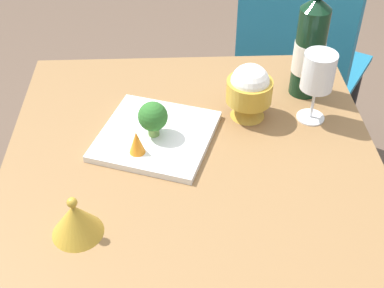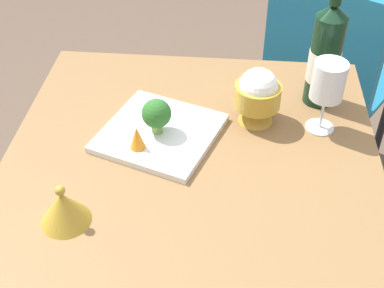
% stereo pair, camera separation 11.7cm
% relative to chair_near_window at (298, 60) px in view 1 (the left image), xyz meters
% --- Properties ---
extents(dining_table, '(0.84, 0.84, 0.72)m').
position_rel_chair_near_window_xyz_m(dining_table, '(-0.71, 0.40, 0.10)').
color(dining_table, olive).
rests_on(dining_table, ground_plane).
extents(chair_near_window, '(0.55, 0.55, 0.85)m').
position_rel_chair_near_window_xyz_m(chair_near_window, '(0.00, 0.00, 0.00)').
color(chair_near_window, teal).
rests_on(chair_near_window, ground_plane).
extents(wine_bottle, '(0.08, 0.08, 0.33)m').
position_rel_chair_near_window_xyz_m(wine_bottle, '(-0.47, 0.10, 0.32)').
color(wine_bottle, black).
rests_on(wine_bottle, dining_table).
extents(wine_glass, '(0.08, 0.08, 0.18)m').
position_rel_chair_near_window_xyz_m(wine_glass, '(-0.59, 0.11, 0.32)').
color(wine_glass, white).
rests_on(wine_glass, dining_table).
extents(rice_bowl, '(0.11, 0.11, 0.14)m').
position_rel_chair_near_window_xyz_m(rice_bowl, '(-0.57, 0.26, 0.27)').
color(rice_bowl, gold).
rests_on(rice_bowl, dining_table).
extents(rice_bowl_lid, '(0.10, 0.10, 0.09)m').
position_rel_chair_near_window_xyz_m(rice_bowl_lid, '(-0.93, 0.63, 0.23)').
color(rice_bowl_lid, gold).
rests_on(rice_bowl_lid, dining_table).
extents(serving_plate, '(0.32, 0.32, 0.02)m').
position_rel_chair_near_window_xyz_m(serving_plate, '(-0.65, 0.48, 0.20)').
color(serving_plate, white).
rests_on(serving_plate, dining_table).
extents(broccoli_floret, '(0.07, 0.07, 0.09)m').
position_rel_chair_near_window_xyz_m(broccoli_floret, '(-0.65, 0.49, 0.26)').
color(broccoli_floret, '#729E4C').
rests_on(broccoli_floret, serving_plate).
extents(carrot_garnish_left, '(0.04, 0.04, 0.06)m').
position_rel_chair_near_window_xyz_m(carrot_garnish_left, '(-0.71, 0.52, 0.24)').
color(carrot_garnish_left, orange).
rests_on(carrot_garnish_left, serving_plate).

